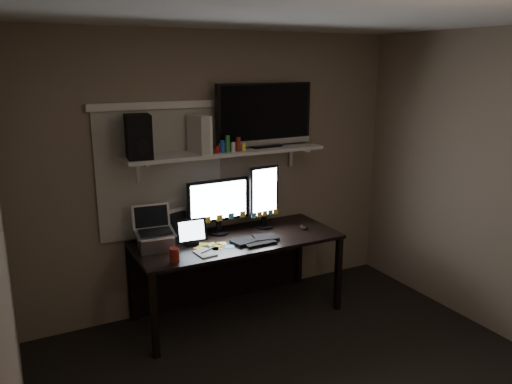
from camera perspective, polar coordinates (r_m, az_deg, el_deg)
ceiling at (r=2.92m, az=10.31°, el=19.85°), size 3.60×3.60×0.00m
back_wall at (r=4.58m, az=-4.24°, el=2.25°), size 3.60×0.00×3.60m
left_wall at (r=2.51m, az=-26.57°, el=-9.77°), size 0.00×3.60×3.60m
window_blinds at (r=4.37m, az=-10.81°, el=2.12°), size 1.10×0.02×1.10m
desk at (r=4.56m, az=-2.81°, el=-6.93°), size 1.80×0.75×0.73m
wall_shelf at (r=4.38m, az=-3.38°, el=4.58°), size 1.80×0.35×0.03m
monitor_landscape at (r=4.45m, az=-4.32°, el=-1.63°), size 0.58×0.07×0.51m
monitor_portrait at (r=4.59m, az=0.92°, el=-0.56°), size 0.30×0.07×0.59m
keyboard at (r=4.32m, az=-0.09°, el=-5.47°), size 0.42×0.17×0.03m
mouse at (r=4.64m, az=5.47°, el=-4.06°), size 0.07×0.10×0.04m
notepad at (r=4.06m, az=-5.84°, el=-6.98°), size 0.15×0.20×0.01m
tablet at (r=4.24m, az=-7.43°, el=-4.54°), size 0.27×0.12×0.23m
file_sorter at (r=4.40m, az=-9.38°, el=-3.68°), size 0.22×0.16×0.26m
laptop at (r=4.16m, az=-11.45°, el=-4.18°), size 0.33×0.28×0.35m
cup at (r=3.92m, az=-9.28°, el=-7.12°), size 0.08×0.08×0.11m
sticky_notes at (r=4.24m, az=-4.88°, el=-6.09°), size 0.36×0.29×0.00m
tv at (r=4.53m, az=0.98°, el=8.76°), size 0.95×0.20×0.57m
game_console at (r=4.24m, az=-6.47°, el=6.59°), size 0.14×0.28×0.32m
speaker at (r=4.08m, az=-13.29°, el=6.18°), size 0.22×0.25×0.35m
bottles at (r=4.28m, az=-2.94°, el=5.58°), size 0.24×0.12×0.15m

